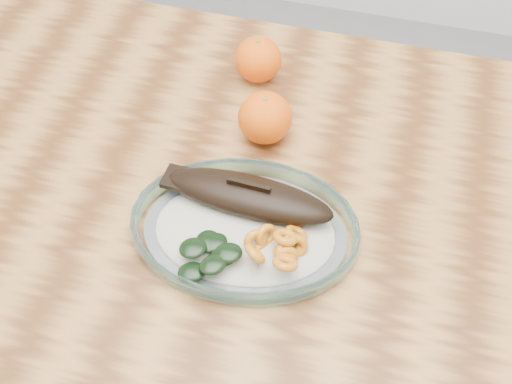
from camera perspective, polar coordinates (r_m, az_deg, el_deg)
dining_table at (r=0.98m, az=-0.68°, el=-4.37°), size 1.20×0.80×0.75m
plated_meal at (r=0.86m, az=-0.99°, el=-3.06°), size 0.60×0.60×0.08m
orange_left at (r=0.95m, az=0.80°, el=6.62°), size 0.08×0.08×0.08m
orange_right at (r=1.05m, az=0.19°, el=11.71°), size 0.08×0.08×0.08m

